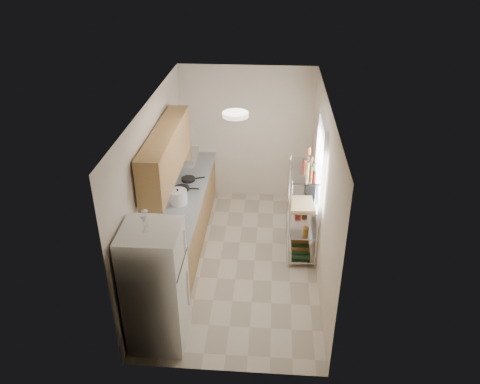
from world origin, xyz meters
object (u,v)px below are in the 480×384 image
object	(u,v)px
refrigerator	(156,287)
espresso_machine	(310,185)
cutting_board	(302,204)
rice_cooker	(178,197)
frying_pan_large	(182,188)

from	to	relation	value
refrigerator	espresso_machine	distance (m)	2.98
cutting_board	espresso_machine	distance (m)	0.42
rice_cooker	frying_pan_large	distance (m)	0.47
frying_pan_large	cutting_board	xyz separation A→B (m)	(1.95, -0.55, 0.11)
rice_cooker	frying_pan_large	xyz separation A→B (m)	(-0.03, 0.46, -0.09)
cutting_board	refrigerator	bearing A→B (deg)	-135.08
frying_pan_large	cutting_board	distance (m)	2.03
refrigerator	frying_pan_large	bearing A→B (deg)	92.66
rice_cooker	refrigerator	bearing A→B (deg)	-87.63
cutting_board	espresso_machine	bearing A→B (deg)	69.23
refrigerator	espresso_machine	bearing A→B (deg)	48.08
rice_cooker	cutting_board	distance (m)	1.92
refrigerator	cutting_board	xyz separation A→B (m)	(1.84, 1.83, 0.19)
refrigerator	rice_cooker	bearing A→B (deg)	92.37
refrigerator	rice_cooker	world-z (taller)	refrigerator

